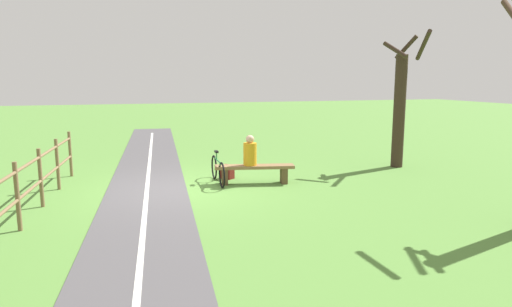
{
  "coord_description": "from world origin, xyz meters",
  "views": [
    {
      "loc": [
        1.33,
        10.83,
        2.7
      ],
      "look_at": [
        -1.5,
        1.59,
        1.08
      ],
      "focal_mm": 31.21,
      "sensor_mm": 36.0,
      "label": 1
    }
  ],
  "objects": [
    {
      "name": "ground_plane",
      "position": [
        0.0,
        0.0,
        0.0
      ],
      "size": [
        80.0,
        80.0,
        0.0
      ],
      "primitive_type": "plane",
      "color": "#548438"
    },
    {
      "name": "paved_path",
      "position": [
        1.12,
        4.0,
        0.01
      ],
      "size": [
        4.86,
        36.04,
        0.02
      ],
      "primitive_type": "cube",
      "rotation": [
        0.0,
        0.0,
        -0.08
      ],
      "color": "#4C494C",
      "rests_on": "ground_plane"
    },
    {
      "name": "path_centre_line",
      "position": [
        1.12,
        4.0,
        0.02
      ],
      "size": [
        2.71,
        31.9,
        0.0
      ],
      "primitive_type": "cube",
      "rotation": [
        0.0,
        0.0,
        -0.08
      ],
      "color": "silver",
      "rests_on": "paved_path"
    },
    {
      "name": "bench",
      "position": [
        -1.95,
        -0.02,
        0.35
      ],
      "size": [
        2.1,
        0.81,
        0.49
      ],
      "rotation": [
        0.0,
        0.0,
        -0.21
      ],
      "color": "brown",
      "rests_on": "ground_plane"
    },
    {
      "name": "person_seated",
      "position": [
        -1.84,
        -0.05,
        0.83
      ],
      "size": [
        0.41,
        0.41,
        0.79
      ],
      "rotation": [
        0.0,
        0.0,
        -0.21
      ],
      "color": "orange",
      "rests_on": "bench"
    },
    {
      "name": "bicycle",
      "position": [
        -1.05,
        -0.34,
        0.35
      ],
      "size": [
        0.09,
        1.72,
        0.84
      ],
      "rotation": [
        0.0,
        0.0,
        1.55
      ],
      "color": "black",
      "rests_on": "ground_plane"
    },
    {
      "name": "backpack",
      "position": [
        -1.42,
        -0.81,
        0.19
      ],
      "size": [
        0.38,
        0.39,
        0.38
      ],
      "rotation": [
        0.0,
        0.0,
        2.25
      ],
      "color": "maroon",
      "rests_on": "ground_plane"
    },
    {
      "name": "fence_roadside",
      "position": [
        3.22,
        3.02,
        0.74
      ],
      "size": [
        1.11,
        10.88,
        1.26
      ],
      "rotation": [
        0.0,
        0.0,
        1.48
      ],
      "color": "brown",
      "rests_on": "ground_plane"
    },
    {
      "name": "tree_mid_field",
      "position": [
        -6.87,
        -0.89,
        1.91
      ],
      "size": [
        1.42,
        1.33,
        4.1
      ],
      "color": "#38281E",
      "rests_on": "ground_plane"
    }
  ]
}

